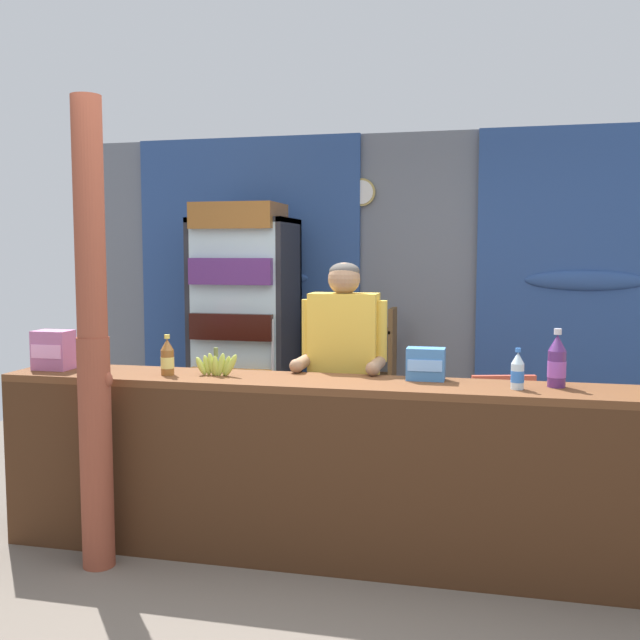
{
  "coord_description": "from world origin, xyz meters",
  "views": [
    {
      "loc": [
        0.81,
        -3.3,
        1.65
      ],
      "look_at": [
        -0.13,
        0.71,
        1.27
      ],
      "focal_mm": 40.75,
      "sensor_mm": 36.0,
      "label": 1
    }
  ],
  "objects_px": {
    "soda_bottle_iced_tea": "(167,358)",
    "snack_box_wafer": "(53,350)",
    "banana_bunch": "(216,365)",
    "drink_fridge": "(244,321)",
    "bottle_shelf_rack": "(365,380)",
    "stall_counter": "(321,456)",
    "soda_bottle_water": "(518,372)",
    "timber_post": "(93,347)",
    "shopkeeper": "(344,363)",
    "soda_bottle_grape_soda": "(557,362)",
    "snack_box_biscuit": "(426,364)",
    "plastic_lawn_chair": "(497,426)"
  },
  "relations": [
    {
      "from": "stall_counter",
      "to": "shopkeeper",
      "type": "relative_size",
      "value": 2.26
    },
    {
      "from": "shopkeeper",
      "to": "banana_bunch",
      "type": "distance_m",
      "value": 0.77
    },
    {
      "from": "timber_post",
      "to": "banana_bunch",
      "type": "height_order",
      "value": "timber_post"
    },
    {
      "from": "stall_counter",
      "to": "drink_fridge",
      "type": "bearing_deg",
      "value": 119.99
    },
    {
      "from": "banana_bunch",
      "to": "drink_fridge",
      "type": "bearing_deg",
      "value": 104.24
    },
    {
      "from": "timber_post",
      "to": "soda_bottle_water",
      "type": "bearing_deg",
      "value": 9.04
    },
    {
      "from": "plastic_lawn_chair",
      "to": "soda_bottle_water",
      "type": "distance_m",
      "value": 1.37
    },
    {
      "from": "timber_post",
      "to": "soda_bottle_iced_tea",
      "type": "height_order",
      "value": "timber_post"
    },
    {
      "from": "timber_post",
      "to": "shopkeeper",
      "type": "xyz_separation_m",
      "value": [
        1.15,
        0.83,
        -0.16
      ]
    },
    {
      "from": "drink_fridge",
      "to": "bottle_shelf_rack",
      "type": "xyz_separation_m",
      "value": [
        0.93,
        0.27,
        -0.48
      ]
    },
    {
      "from": "soda_bottle_water",
      "to": "snack_box_wafer",
      "type": "height_order",
      "value": "snack_box_wafer"
    },
    {
      "from": "bottle_shelf_rack",
      "to": "timber_post",
      "type": "bearing_deg",
      "value": -113.44
    },
    {
      "from": "stall_counter",
      "to": "snack_box_wafer",
      "type": "relative_size",
      "value": 15.89
    },
    {
      "from": "plastic_lawn_chair",
      "to": "snack_box_wafer",
      "type": "bearing_deg",
      "value": -154.38
    },
    {
      "from": "stall_counter",
      "to": "snack_box_biscuit",
      "type": "bearing_deg",
      "value": 24.2
    },
    {
      "from": "bottle_shelf_rack",
      "to": "shopkeeper",
      "type": "bearing_deg",
      "value": -85.11
    },
    {
      "from": "shopkeeper",
      "to": "snack_box_wafer",
      "type": "distance_m",
      "value": 1.69
    },
    {
      "from": "drink_fridge",
      "to": "soda_bottle_iced_tea",
      "type": "distance_m",
      "value": 1.76
    },
    {
      "from": "soda_bottle_iced_tea",
      "to": "soda_bottle_grape_soda",
      "type": "bearing_deg",
      "value": 3.16
    },
    {
      "from": "drink_fridge",
      "to": "soda_bottle_grape_soda",
      "type": "relative_size",
      "value": 6.86
    },
    {
      "from": "soda_bottle_iced_tea",
      "to": "snack_box_biscuit",
      "type": "distance_m",
      "value": 1.42
    },
    {
      "from": "soda_bottle_water",
      "to": "snack_box_biscuit",
      "type": "xyz_separation_m",
      "value": [
        -0.47,
        0.16,
        -0.0
      ]
    },
    {
      "from": "shopkeeper",
      "to": "drink_fridge",
      "type": "bearing_deg",
      "value": 130.1
    },
    {
      "from": "snack_box_biscuit",
      "to": "banana_bunch",
      "type": "height_order",
      "value": "snack_box_biscuit"
    },
    {
      "from": "snack_box_biscuit",
      "to": "banana_bunch",
      "type": "distance_m",
      "value": 1.14
    },
    {
      "from": "soda_bottle_grape_soda",
      "to": "snack_box_biscuit",
      "type": "bearing_deg",
      "value": 175.39
    },
    {
      "from": "stall_counter",
      "to": "bottle_shelf_rack",
      "type": "bearing_deg",
      "value": 93.36
    },
    {
      "from": "shopkeeper",
      "to": "soda_bottle_water",
      "type": "bearing_deg",
      "value": -26.62
    },
    {
      "from": "drink_fridge",
      "to": "snack_box_biscuit",
      "type": "bearing_deg",
      "value": -45.33
    },
    {
      "from": "stall_counter",
      "to": "drink_fridge",
      "type": "relative_size",
      "value": 1.77
    },
    {
      "from": "timber_post",
      "to": "bottle_shelf_rack",
      "type": "distance_m",
      "value": 2.62
    },
    {
      "from": "snack_box_wafer",
      "to": "snack_box_biscuit",
      "type": "distance_m",
      "value": 2.14
    },
    {
      "from": "soda_bottle_iced_tea",
      "to": "snack_box_wafer",
      "type": "xyz_separation_m",
      "value": [
        -0.73,
        0.04,
        0.02
      ]
    },
    {
      "from": "bottle_shelf_rack",
      "to": "banana_bunch",
      "type": "relative_size",
      "value": 4.59
    },
    {
      "from": "soda_bottle_grape_soda",
      "to": "soda_bottle_iced_tea",
      "type": "height_order",
      "value": "soda_bottle_grape_soda"
    },
    {
      "from": "shopkeeper",
      "to": "soda_bottle_grape_soda",
      "type": "height_order",
      "value": "shopkeeper"
    },
    {
      "from": "plastic_lawn_chair",
      "to": "snack_box_wafer",
      "type": "xyz_separation_m",
      "value": [
        -2.53,
        -1.21,
        0.6
      ]
    },
    {
      "from": "bottle_shelf_rack",
      "to": "shopkeeper",
      "type": "distance_m",
      "value": 1.58
    },
    {
      "from": "shopkeeper",
      "to": "soda_bottle_water",
      "type": "height_order",
      "value": "shopkeeper"
    },
    {
      "from": "stall_counter",
      "to": "soda_bottle_water",
      "type": "xyz_separation_m",
      "value": [
        0.98,
        0.07,
        0.47
      ]
    },
    {
      "from": "bottle_shelf_rack",
      "to": "soda_bottle_grape_soda",
      "type": "relative_size",
      "value": 4.11
    },
    {
      "from": "shopkeeper",
      "to": "snack_box_wafer",
      "type": "relative_size",
      "value": 7.04
    },
    {
      "from": "drink_fridge",
      "to": "bottle_shelf_rack",
      "type": "bearing_deg",
      "value": 16.19
    },
    {
      "from": "soda_bottle_grape_soda",
      "to": "banana_bunch",
      "type": "bearing_deg",
      "value": -177.88
    },
    {
      "from": "shopkeeper",
      "to": "soda_bottle_grape_soda",
      "type": "bearing_deg",
      "value": -18.16
    },
    {
      "from": "shopkeeper",
      "to": "banana_bunch",
      "type": "bearing_deg",
      "value": -144.24
    },
    {
      "from": "plastic_lawn_chair",
      "to": "soda_bottle_grape_soda",
      "type": "xyz_separation_m",
      "value": [
        0.27,
        -1.13,
        0.61
      ]
    },
    {
      "from": "stall_counter",
      "to": "timber_post",
      "type": "bearing_deg",
      "value": -166.99
    },
    {
      "from": "banana_bunch",
      "to": "soda_bottle_iced_tea",
      "type": "bearing_deg",
      "value": -169.99
    },
    {
      "from": "soda_bottle_grape_soda",
      "to": "timber_post",
      "type": "bearing_deg",
      "value": -169.17
    }
  ]
}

